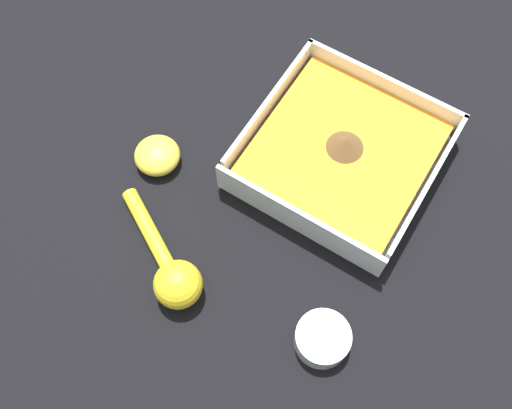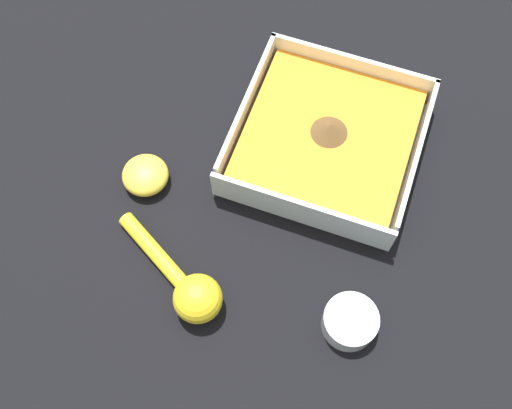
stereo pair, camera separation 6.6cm
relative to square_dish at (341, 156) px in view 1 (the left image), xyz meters
name	(u,v)px [view 1 (the left image)]	position (x,y,z in m)	size (l,w,h in m)	color
ground_plane	(354,168)	(0.02, 0.00, -0.02)	(4.00, 4.00, 0.00)	black
square_dish	(341,156)	(0.00, 0.00, 0.00)	(0.24, 0.24, 0.06)	silver
spice_bowl	(322,339)	(0.10, -0.22, -0.01)	(0.07, 0.07, 0.03)	silver
lemon_squeezer	(172,274)	(-0.09, -0.25, 0.00)	(0.17, 0.11, 0.06)	yellow
lemon_half	(157,155)	(-0.21, -0.13, 0.00)	(0.06, 0.06, 0.03)	yellow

